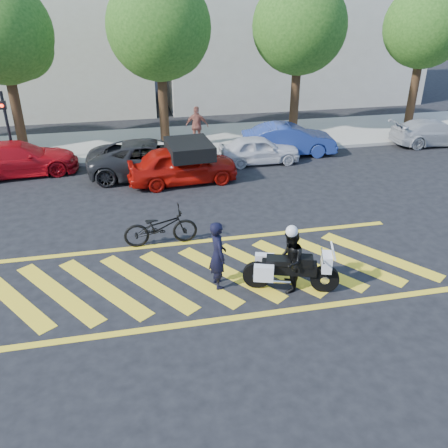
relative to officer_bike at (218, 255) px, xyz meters
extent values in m
plane|color=black|center=(-0.09, 0.50, -0.91)|extent=(90.00, 90.00, 0.00)
cube|color=#9E998E|center=(-0.09, 12.50, -0.83)|extent=(60.00, 5.00, 0.15)
cube|color=yellow|center=(-5.09, 0.50, -0.90)|extent=(2.43, 3.21, 0.01)
cube|color=yellow|center=(-3.99, 0.50, -0.90)|extent=(2.43, 3.21, 0.01)
cube|color=yellow|center=(-2.89, 0.50, -0.90)|extent=(2.43, 3.21, 0.01)
cube|color=yellow|center=(-1.79, 0.50, -0.90)|extent=(2.43, 3.21, 0.01)
cube|color=yellow|center=(-0.69, 0.50, -0.90)|extent=(2.43, 3.21, 0.01)
cube|color=yellow|center=(0.41, 0.50, -0.90)|extent=(2.43, 3.21, 0.01)
cube|color=yellow|center=(1.51, 0.50, -0.90)|extent=(2.43, 3.21, 0.01)
cube|color=yellow|center=(2.61, 0.50, -0.90)|extent=(2.43, 3.21, 0.01)
cube|color=yellow|center=(3.71, 0.50, -0.90)|extent=(2.43, 3.21, 0.01)
cube|color=yellow|center=(4.81, 0.50, -0.90)|extent=(2.43, 3.21, 0.01)
cube|color=yellow|center=(-0.09, -1.40, -0.90)|extent=(12.00, 0.20, 0.01)
cube|color=yellow|center=(-0.09, 2.40, -0.90)|extent=(12.00, 0.20, 0.01)
cube|color=beige|center=(-8.09, 21.50, 4.09)|extent=(16.00, 8.00, 10.00)
cube|color=beige|center=(8.91, 21.50, 4.59)|extent=(16.00, 8.00, 11.00)
cylinder|color=black|center=(-6.59, 12.50, 1.09)|extent=(0.44, 0.44, 4.00)
sphere|color=#1E4913|center=(-6.59, 12.50, 4.25)|extent=(4.20, 4.20, 4.20)
sphere|color=#1E4913|center=(-5.99, 12.80, 3.62)|extent=(2.73, 2.73, 2.73)
cylinder|color=black|center=(-0.09, 12.50, 1.09)|extent=(0.44, 0.44, 4.00)
sphere|color=#1E4913|center=(-0.09, 12.50, 4.36)|extent=(4.60, 4.60, 4.60)
sphere|color=#1E4913|center=(0.51, 12.80, 3.67)|extent=(2.99, 2.99, 2.99)
cylinder|color=black|center=(6.41, 12.50, 1.09)|extent=(0.44, 0.44, 4.00)
sphere|color=#1E4913|center=(6.41, 12.50, 4.30)|extent=(4.40, 4.40, 4.40)
sphere|color=#1E4913|center=(7.01, 12.80, 3.64)|extent=(2.86, 2.86, 2.86)
cylinder|color=black|center=(12.91, 12.50, 1.09)|extent=(0.44, 0.44, 4.00)
sphere|color=#1E4913|center=(12.91, 12.50, 4.19)|extent=(4.00, 4.00, 4.00)
sphere|color=#1E4913|center=(13.51, 12.80, 3.59)|extent=(2.60, 2.60, 2.60)
cylinder|color=black|center=(-6.59, 10.30, 0.69)|extent=(0.12, 0.12, 3.20)
cube|color=black|center=(-6.59, 10.10, 1.79)|extent=(0.28, 0.18, 0.32)
sphere|color=#FF260C|center=(-6.59, 10.00, 1.79)|extent=(0.14, 0.14, 0.14)
imported|color=black|center=(0.00, 0.00, 0.00)|extent=(0.50, 0.70, 1.81)
imported|color=black|center=(-1.21, 2.50, -0.34)|extent=(2.18, 0.81, 1.13)
cylinder|color=black|center=(0.95, -0.27, -0.55)|extent=(0.73, 0.37, 0.72)
cylinder|color=silver|center=(0.95, -0.27, -0.55)|extent=(0.26, 0.23, 0.22)
cylinder|color=black|center=(2.56, -0.80, -0.55)|extent=(0.73, 0.37, 0.72)
cylinder|color=silver|center=(2.56, -0.80, -0.55)|extent=(0.26, 0.23, 0.22)
cube|color=black|center=(1.71, -0.52, -0.28)|extent=(1.38, 0.69, 0.33)
cube|color=black|center=(2.01, -0.62, -0.06)|extent=(0.57, 0.46, 0.24)
cube|color=black|center=(1.45, -0.43, -0.08)|extent=(0.68, 0.54, 0.13)
cube|color=silver|center=(2.56, -0.80, -0.06)|extent=(0.37, 0.51, 0.43)
cube|color=silver|center=(1.21, -0.05, -0.31)|extent=(0.52, 0.34, 0.41)
cube|color=silver|center=(1.03, -0.59, -0.31)|extent=(0.52, 0.34, 0.41)
imported|color=black|center=(1.70, -0.53, -0.07)|extent=(0.85, 0.97, 1.67)
imported|color=#AC0E07|center=(0.07, 7.30, -0.18)|extent=(4.36, 2.01, 1.45)
imported|color=#B30B13|center=(-6.29, 9.52, -0.23)|extent=(4.80, 2.36, 1.34)
imported|color=black|center=(-0.99, 8.30, -0.20)|extent=(5.26, 2.70, 1.42)
imported|color=silver|center=(3.59, 8.87, -0.31)|extent=(3.52, 1.45, 1.19)
imported|color=navy|center=(5.21, 9.70, -0.22)|extent=(4.32, 1.91, 1.38)
imported|color=#9EA0A5|center=(12.52, 9.70, -0.31)|extent=(4.19, 1.83, 1.20)
imported|color=#9E5848|center=(1.33, 11.52, 0.15)|extent=(1.14, 0.73, 1.81)
camera|label=1|loc=(-1.97, -9.98, 6.01)|focal=38.00mm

